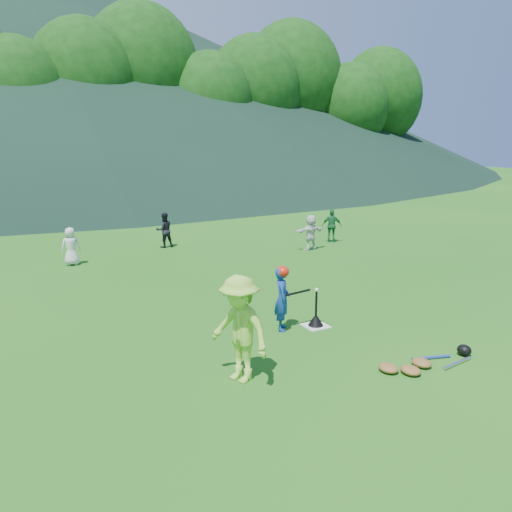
{
  "coord_description": "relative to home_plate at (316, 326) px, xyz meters",
  "views": [
    {
      "loc": [
        -5.28,
        -7.56,
        3.48
      ],
      "look_at": [
        0.0,
        2.5,
        0.9
      ],
      "focal_mm": 35.0,
      "sensor_mm": 36.0,
      "label": 1
    }
  ],
  "objects": [
    {
      "name": "ground",
      "position": [
        0.0,
        0.0,
        -0.01
      ],
      "size": [
        120.0,
        120.0,
        0.0
      ],
      "primitive_type": "plane",
      "color": "#1B5A14",
      "rests_on": "ground"
    },
    {
      "name": "home_plate",
      "position": [
        0.0,
        0.0,
        0.0
      ],
      "size": [
        0.45,
        0.45,
        0.02
      ],
      "primitive_type": "cube",
      "color": "silver",
      "rests_on": "ground"
    },
    {
      "name": "baseball",
      "position": [
        0.0,
        0.0,
        0.73
      ],
      "size": [
        0.08,
        0.08,
        0.08
      ],
      "primitive_type": "sphere",
      "color": "white",
      "rests_on": "batting_tee"
    },
    {
      "name": "batter_child",
      "position": [
        -0.67,
        0.17,
        0.6
      ],
      "size": [
        0.47,
        0.53,
        1.22
      ],
      "primitive_type": "imported",
      "rotation": [
        0.0,
        0.0,
        1.08
      ],
      "color": "navy",
      "rests_on": "ground"
    },
    {
      "name": "adult_coach",
      "position": [
        -2.28,
        -1.34,
        0.8
      ],
      "size": [
        0.93,
        1.19,
        1.62
      ],
      "primitive_type": "imported",
      "rotation": [
        0.0,
        0.0,
        -1.21
      ],
      "color": "#95D13D",
      "rests_on": "ground"
    },
    {
      "name": "fielder_a",
      "position": [
        -3.47,
        7.45,
        0.55
      ],
      "size": [
        0.57,
        0.4,
        1.11
      ],
      "primitive_type": "imported",
      "rotation": [
        0.0,
        0.0,
        3.05
      ],
      "color": "silver",
      "rests_on": "ground"
    },
    {
      "name": "fielder_b",
      "position": [
        -0.29,
        8.65,
        0.58
      ],
      "size": [
        0.59,
        0.46,
        1.19
      ],
      "primitive_type": "imported",
      "rotation": [
        0.0,
        0.0,
        3.16
      ],
      "color": "black",
      "rests_on": "ground"
    },
    {
      "name": "fielder_c",
      "position": [
        5.29,
        6.75,
        0.58
      ],
      "size": [
        0.73,
        0.65,
        1.19
      ],
      "primitive_type": "imported",
      "rotation": [
        0.0,
        0.0,
        2.49
      ],
      "color": "#1F6737",
      "rests_on": "ground"
    },
    {
      "name": "fielder_d",
      "position": [
        3.87,
        5.99,
        0.58
      ],
      "size": [
        1.1,
        0.36,
        1.18
      ],
      "primitive_type": "imported",
      "rotation": [
        0.0,
        0.0,
        3.13
      ],
      "color": "silver",
      "rests_on": "ground"
    },
    {
      "name": "batting_tee",
      "position": [
        0.0,
        0.0,
        0.12
      ],
      "size": [
        0.3,
        0.3,
        0.68
      ],
      "color": "black",
      "rests_on": "home_plate"
    },
    {
      "name": "batter_gear",
      "position": [
        -0.64,
        0.16,
        1.09
      ],
      "size": [
        0.73,
        0.26,
        0.58
      ],
      "color": "red",
      "rests_on": "ground"
    },
    {
      "name": "equipment_pile",
      "position": [
        0.49,
        -2.28,
        0.06
      ],
      "size": [
        1.8,
        0.57,
        0.19
      ],
      "color": "olive",
      "rests_on": "ground"
    },
    {
      "name": "outfield_fence",
      "position": [
        0.0,
        28.0,
        0.69
      ],
      "size": [
        70.07,
        0.08,
        1.33
      ],
      "color": "gray",
      "rests_on": "ground"
    },
    {
      "name": "tree_line",
      "position": [
        0.2,
        33.83,
        8.2
      ],
      "size": [
        70.04,
        11.4,
        14.82
      ],
      "color": "#382314",
      "rests_on": "ground"
    }
  ]
}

